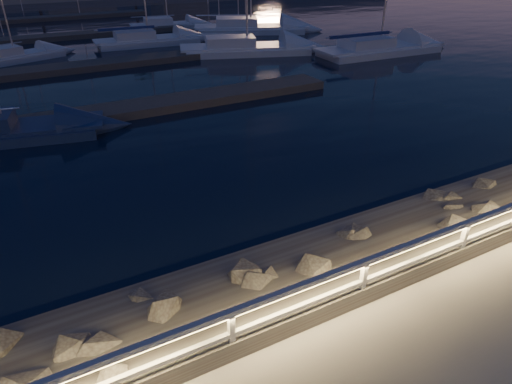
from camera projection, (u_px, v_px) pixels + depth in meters
ground at (321, 316)px, 9.19m from camera, size 400.00×400.00×0.00m
harbor_water at (72, 59)px, 33.69m from camera, size 400.00×440.00×0.60m
guard_rail at (321, 288)px, 8.79m from camera, size 44.11×0.12×1.06m
floating_docks at (68, 49)px, 34.41m from camera, size 22.00×36.00×0.40m
sailboat_d at (377, 48)px, 33.29m from camera, size 10.08×3.54×16.78m
sailboat_f at (12, 56)px, 31.24m from camera, size 6.96×4.03×11.46m
sailboat_g at (146, 39)px, 36.34m from camera, size 8.59×3.21×14.26m
sailboat_h at (244, 47)px, 33.50m from camera, size 10.05×5.82×16.44m
sailboat_k at (166, 24)px, 43.40m from camera, size 7.24×3.04×11.92m
sailboat_l at (248, 27)px, 41.37m from camera, size 10.38×6.72×17.15m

